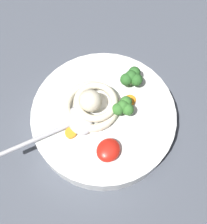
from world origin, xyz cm
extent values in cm
cube|color=#474C56|center=(0.00, 0.00, 1.35)|extent=(105.53, 105.53, 2.70)
cylinder|color=white|center=(2.89, -2.43, 5.18)|extent=(27.51, 27.51, 4.96)
cylinder|color=#B27A33|center=(2.89, -2.43, 5.38)|extent=(24.21, 24.21, 4.57)
torus|color=beige|center=(2.39, -0.08, 8.40)|extent=(10.68, 10.68, 1.47)
torus|color=beige|center=(3.08, -0.54, 9.58)|extent=(11.44, 11.44, 1.33)
sphere|color=beige|center=(2.39, -0.08, 10.32)|extent=(4.14, 4.14, 4.14)
ellipsoid|color=#B7B7BC|center=(-1.27, -0.01, 8.47)|extent=(6.82, 7.40, 1.60)
cylinder|color=#B7B7BC|center=(-7.75, 3.77, 8.47)|extent=(13.36, 8.24, 0.80)
ellipsoid|color=red|center=(-3.05, -7.49, 8.67)|extent=(4.45, 4.01, 2.00)
cylinder|color=#7A9E60|center=(4.96, -5.25, 8.27)|extent=(1.13, 1.13, 1.21)
sphere|color=#38752D|center=(4.96, -5.25, 9.98)|extent=(2.22, 2.22, 2.22)
sphere|color=#38752D|center=(6.07, -5.25, 9.78)|extent=(2.22, 2.22, 2.22)
sphere|color=#38752D|center=(3.96, -4.84, 9.88)|extent=(2.22, 2.22, 2.22)
sphere|color=#38752D|center=(4.96, -6.35, 9.82)|extent=(2.22, 2.22, 2.22)
cylinder|color=#7A9E60|center=(11.12, -3.21, 8.31)|extent=(1.20, 1.20, 1.29)
sphere|color=#2D6628|center=(11.12, -3.21, 10.14)|extent=(2.37, 2.37, 2.37)
sphere|color=#2D6628|center=(12.30, -3.21, 9.92)|extent=(2.37, 2.37, 2.37)
sphere|color=#2D6628|center=(10.04, -2.78, 10.03)|extent=(2.37, 2.37, 2.37)
sphere|color=#2D6628|center=(11.12, -4.39, 9.97)|extent=(2.37, 2.37, 2.37)
cylinder|color=orange|center=(7.72, -5.26, 7.90)|extent=(2.20, 2.20, 0.47)
cylinder|color=orange|center=(-4.05, 0.33, 8.02)|extent=(2.07, 2.07, 0.70)
camera|label=1|loc=(-14.91, -14.57, 53.27)|focal=42.96mm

